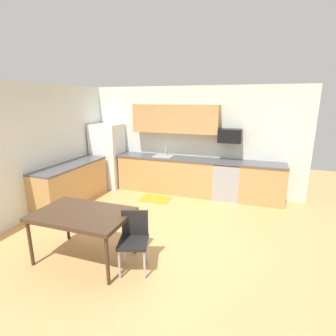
{
  "coord_description": "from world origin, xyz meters",
  "views": [
    {
      "loc": [
        1.68,
        -3.88,
        2.36
      ],
      "look_at": [
        0.0,
        1.0,
        1.0
      ],
      "focal_mm": 27.74,
      "sensor_mm": 36.0,
      "label": 1
    }
  ],
  "objects_px": {
    "microwave": "(230,136)",
    "chair_near_table": "(134,236)",
    "dining_table": "(82,216)",
    "refrigerator": "(108,156)",
    "oven_range": "(227,180)"
  },
  "relations": [
    {
      "from": "oven_range",
      "to": "dining_table",
      "type": "relative_size",
      "value": 0.65
    },
    {
      "from": "microwave",
      "to": "chair_near_table",
      "type": "height_order",
      "value": "microwave"
    },
    {
      "from": "microwave",
      "to": "chair_near_table",
      "type": "xyz_separation_m",
      "value": [
        -0.91,
        -3.34,
        -1.03
      ]
    },
    {
      "from": "chair_near_table",
      "to": "refrigerator",
      "type": "bearing_deg",
      "value": 126.55
    },
    {
      "from": "oven_range",
      "to": "microwave",
      "type": "xyz_separation_m",
      "value": [
        0.0,
        0.1,
        1.08
      ]
    },
    {
      "from": "microwave",
      "to": "chair_near_table",
      "type": "bearing_deg",
      "value": -105.25
    },
    {
      "from": "refrigerator",
      "to": "oven_range",
      "type": "relative_size",
      "value": 1.9
    },
    {
      "from": "refrigerator",
      "to": "oven_range",
      "type": "distance_m",
      "value": 3.28
    },
    {
      "from": "refrigerator",
      "to": "dining_table",
      "type": "relative_size",
      "value": 1.23
    },
    {
      "from": "oven_range",
      "to": "chair_near_table",
      "type": "bearing_deg",
      "value": -105.69
    },
    {
      "from": "oven_range",
      "to": "microwave",
      "type": "bearing_deg",
      "value": 90.0
    },
    {
      "from": "microwave",
      "to": "dining_table",
      "type": "xyz_separation_m",
      "value": [
        -1.72,
        -3.38,
        -0.83
      ]
    },
    {
      "from": "oven_range",
      "to": "dining_table",
      "type": "distance_m",
      "value": 3.72
    },
    {
      "from": "refrigerator",
      "to": "dining_table",
      "type": "distance_m",
      "value": 3.55
    },
    {
      "from": "refrigerator",
      "to": "microwave",
      "type": "distance_m",
      "value": 3.33
    }
  ]
}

